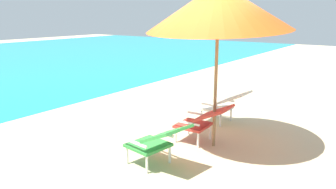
{
  "coord_description": "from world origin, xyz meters",
  "views": [
    {
      "loc": [
        -4.38,
        -2.91,
        2.08
      ],
      "look_at": [
        0.0,
        0.23,
        0.75
      ],
      "focal_mm": 34.8,
      "sensor_mm": 36.0,
      "label": 1
    }
  ],
  "objects": [
    {
      "name": "lounge_chair_right",
      "position": [
        1.19,
        -0.27,
        0.4
      ],
      "size": [
        0.56,
        0.89,
        0.68
      ],
      "color": "silver",
      "rests_on": "ground_plane"
    },
    {
      "name": "ground_plane",
      "position": [
        0.0,
        4.0,
        0.0
      ],
      "size": [
        40.0,
        40.0,
        0.0
      ],
      "primitive_type": "plane",
      "color": "#CCB78E"
    },
    {
      "name": "lounge_chair_left",
      "position": [
        -1.07,
        -0.35,
        0.4
      ],
      "size": [
        0.66,
        0.94,
        0.68
      ],
      "color": "#338E3D",
      "rests_on": "ground_plane"
    },
    {
      "name": "beach_umbrella_center",
      "position": [
        0.07,
        -0.64,
        2.19
      ],
      "size": [
        2.29,
        2.26,
        2.59
      ],
      "color": "olive",
      "rests_on": "ground_plane"
    },
    {
      "name": "lounge_chair_center",
      "position": [
        0.07,
        -0.42,
        0.4
      ],
      "size": [
        0.58,
        0.9,
        0.68
      ],
      "color": "red",
      "rests_on": "ground_plane"
    }
  ]
}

